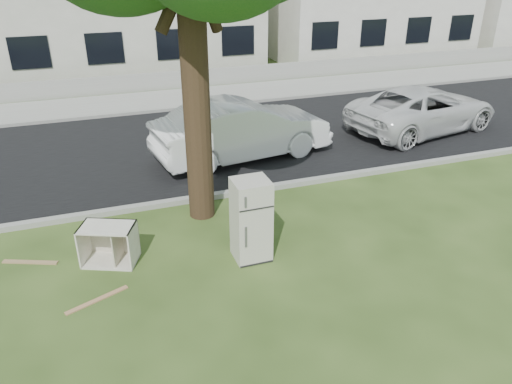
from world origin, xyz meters
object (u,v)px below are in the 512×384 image
object	(u,v)px
fridge	(251,220)
car_right	(423,109)
cabinet	(109,244)
car_center	(242,130)

from	to	relation	value
fridge	car_right	size ratio (longest dim) A/B	0.31
cabinet	car_center	world-z (taller)	car_center
fridge	cabinet	bearing A→B (deg)	164.05
car_right	car_center	bearing A→B (deg)	81.22
fridge	car_right	distance (m)	8.87
fridge	car_center	bearing A→B (deg)	73.60
car_center	fridge	bearing A→B (deg)	155.47
fridge	car_right	bearing A→B (deg)	33.98
cabinet	car_center	distance (m)	5.56
fridge	car_center	xyz separation A→B (m)	(1.36, 4.71, 0.01)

